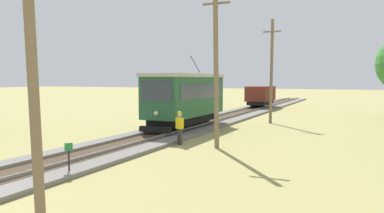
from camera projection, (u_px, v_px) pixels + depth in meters
red_tram at (186, 98)px, 25.93m from camera, size 2.60×8.54×4.79m
freight_car at (261, 95)px, 44.55m from camera, size 2.40×5.20×2.31m
utility_pole_foreground at (32, 57)px, 8.34m from camera, size 1.40×0.50×7.68m
utility_pole_near_tram at (216, 65)px, 18.60m from camera, size 1.40×0.56×8.11m
utility_pole_mid at (271, 70)px, 29.57m from camera, size 1.40×0.51×8.13m
trackside_signal_marker at (69, 157)px, 13.54m from camera, size 0.21×0.21×1.18m
track_worker at (180, 126)px, 19.87m from camera, size 0.44×0.37×1.78m
second_worker at (157, 113)px, 27.67m from camera, size 0.27×0.40×1.78m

